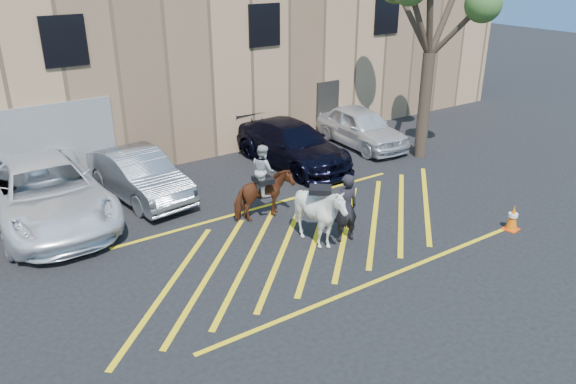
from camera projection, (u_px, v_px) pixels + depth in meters
ground at (309, 234)px, 15.21m from camera, size 90.00×90.00×0.00m
car_white_pickup at (46, 192)px, 15.64m from camera, size 2.88×6.23×1.73m
car_silver_sedan at (139, 175)px, 17.21m from camera, size 2.09×4.61×1.47m
car_blue_suv at (292, 144)px, 19.92m from camera, size 2.33×5.26×1.50m
car_white_suv at (361, 127)px, 21.88m from camera, size 2.02×4.50×1.50m
handler at (346, 208)px, 14.53m from camera, size 0.74×0.54×1.87m
warehouse at (137, 42)px, 22.88m from camera, size 32.42×10.20×7.30m
hatching_zone at (316, 238)px, 14.97m from camera, size 12.60×5.12×0.01m
mounted_bay at (263, 190)px, 15.73m from camera, size 1.72×0.87×2.22m
saddled_white at (320, 214)px, 14.31m from camera, size 2.10×2.12×1.74m
traffic_cone at (513, 218)px, 15.30m from camera, size 0.43×0.43×0.73m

